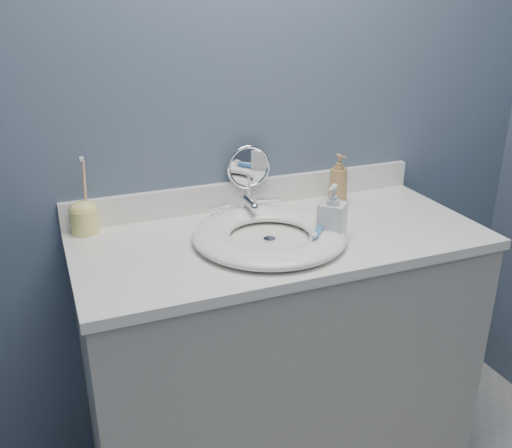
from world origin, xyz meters
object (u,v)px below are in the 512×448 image
makeup_mirror (249,174)px  toothbrush_holder (84,216)px  soap_bottle_clear (332,212)px  soap_bottle_amber (338,180)px

makeup_mirror → toothbrush_holder: (-0.53, -0.01, -0.06)m
toothbrush_holder → makeup_mirror: bearing=1.0°
soap_bottle_clear → toothbrush_holder: bearing=-160.5°
makeup_mirror → soap_bottle_amber: size_ratio=1.24×
soap_bottle_clear → toothbrush_holder: size_ratio=0.70×
soap_bottle_amber → toothbrush_holder: size_ratio=0.75×
soap_bottle_amber → soap_bottle_clear: bearing=-128.1°
soap_bottle_amber → toothbrush_holder: 0.82m
soap_bottle_amber → toothbrush_holder: bearing=169.8°
soap_bottle_clear → soap_bottle_amber: bearing=102.0°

